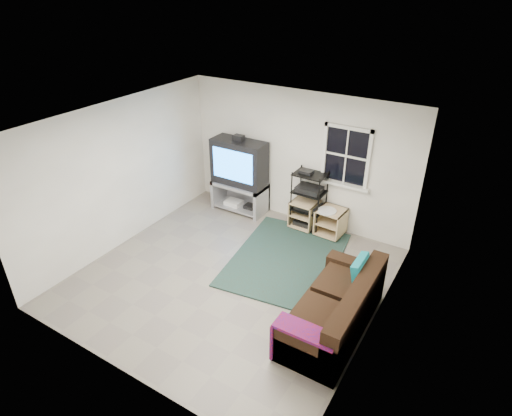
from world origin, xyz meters
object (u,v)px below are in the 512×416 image
Objects in this scene: av_rack at (308,204)px; side_table_right at (331,220)px; side_table_left at (305,213)px; tv_unit at (240,170)px; sofa at (335,310)px.

side_table_right is (0.49, -0.00, -0.20)m from av_rack.
side_table_left is 0.99× the size of side_table_right.
av_rack is at bearing 2.38° from tv_unit.
side_table_left is at bearing 124.18° from sofa.
tv_unit reaches higher than av_rack.
tv_unit is 2.92× the size of side_table_left.
sofa is at bearing -55.82° from side_table_left.
sofa is at bearing -66.10° from side_table_right.
sofa is at bearing -56.70° from av_rack.
side_table_right is at bearing 113.90° from sofa.
av_rack is (1.52, 0.06, -0.38)m from tv_unit.
side_table_right is 2.49m from sofa.
av_rack is 0.53m from side_table_right.
sofa is (3.02, -2.22, -0.58)m from tv_unit.
tv_unit is 2.90× the size of side_table_right.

